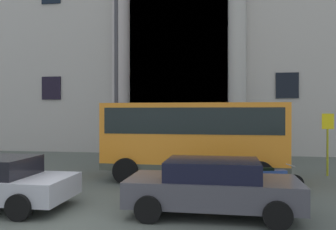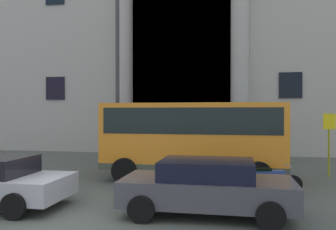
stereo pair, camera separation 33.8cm
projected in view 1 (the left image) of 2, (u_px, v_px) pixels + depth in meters
ground_plane at (63, 226)px, 7.76m from camera, size 80.00×64.00×0.12m
office_building_facade at (174, 21)px, 24.94m from camera, size 41.17×9.76×18.06m
orange_minibus at (195, 134)px, 12.78m from camera, size 6.46×2.78×2.80m
bus_stop_sign at (328, 137)px, 13.47m from camera, size 0.44×0.08×2.42m
hedge_planter_east at (270, 148)px, 16.88m from camera, size 1.41×0.76×1.53m
hedge_planter_entrance_right at (144, 145)px, 18.59m from camera, size 2.20×0.98×1.52m
hedge_planter_far_east at (205, 149)px, 17.41m from camera, size 1.53×0.84×1.33m
parked_estate_mid at (212, 186)px, 8.42m from camera, size 4.11×2.03×1.32m
motorcycle_near_kerb at (269, 180)px, 10.37m from camera, size 2.04×0.79×0.89m
lamppost_plaza_centre at (116, 60)px, 15.82m from camera, size 0.40×0.40×8.44m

